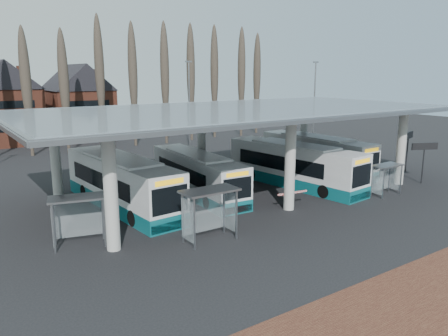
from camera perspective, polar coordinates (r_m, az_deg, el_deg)
ground at (r=27.69m, az=11.94°, el=-6.58°), size 140.00×140.00×0.00m
station_canopy at (r=32.40m, az=2.11°, el=6.71°), size 32.00×16.00×6.34m
poplar_row at (r=54.44m, az=-14.00°, el=11.89°), size 45.10×1.10×14.50m
lamp_post_b at (r=50.76m, az=-4.55°, el=8.31°), size 0.80×0.16×10.17m
lamp_post_c at (r=54.63m, az=11.70°, el=8.38°), size 0.80×0.16×10.17m
bus_0 at (r=29.99m, az=-13.32°, el=-1.95°), size 3.55×12.54×3.44m
bus_1 at (r=32.35m, az=-3.54°, el=-0.90°), size 3.13×11.28×3.10m
bus_2 at (r=35.30m, az=9.02°, el=0.32°), size 3.96×12.42×3.39m
bus_3 at (r=40.79m, az=11.83°, el=1.74°), size 2.86×11.85×3.27m
shelter_0 at (r=23.88m, az=-18.53°, el=-5.16°), size 3.13×2.09×2.66m
shelter_1 at (r=23.29m, az=-2.08°, el=-4.60°), size 3.07×1.54×2.85m
shelter_2 at (r=34.20m, az=20.35°, el=-0.57°), size 2.48×1.26×2.30m
info_sign_0 at (r=38.74m, az=24.71°, el=2.22°), size 2.10×1.05×3.35m
info_sign_1 at (r=42.73m, az=22.93°, el=3.56°), size 2.37×0.90×3.65m
barrier at (r=29.62m, az=8.75°, el=-3.36°), size 2.36×0.76×1.18m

